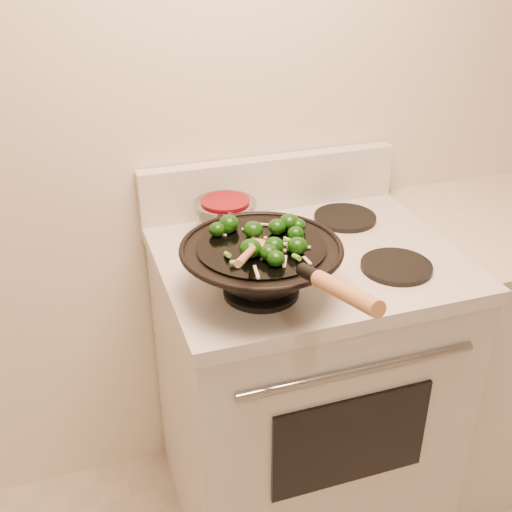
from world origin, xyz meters
name	(u,v)px	position (x,y,z in m)	size (l,w,h in m)	color
stove	(301,384)	(-0.15, 1.17, 0.47)	(0.78, 0.67, 1.08)	silver
wok	(262,266)	(-0.33, 1.02, 1.00)	(0.38, 0.62, 0.21)	black
stirfry	(265,236)	(-0.32, 1.03, 1.06)	(0.23, 0.26, 0.04)	#0D3408
wooden_spoon	(252,249)	(-0.38, 0.95, 1.08)	(0.16, 0.26, 0.10)	#B17546
saucepan	(225,217)	(-0.33, 1.32, 0.98)	(0.17, 0.26, 0.10)	gray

